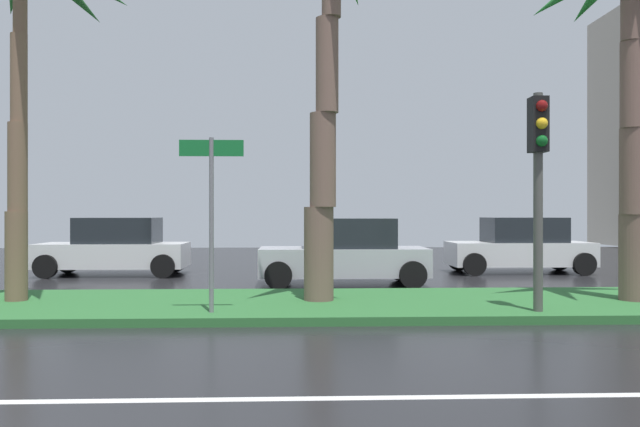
# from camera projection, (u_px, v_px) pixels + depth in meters

# --- Properties ---
(ground_plane) EXTENTS (90.00, 42.00, 0.10)m
(ground_plane) POSITION_uv_depth(u_px,v_px,m) (177.00, 304.00, 13.20)
(ground_plane) COLOR black
(near_lane_divider_stripe) EXTENTS (81.00, 0.14, 0.01)m
(near_lane_divider_stripe) POSITION_uv_depth(u_px,v_px,m) (45.00, 402.00, 6.21)
(near_lane_divider_stripe) COLOR white
(near_lane_divider_stripe) RESTS_ON ground_plane
(median_strip) EXTENTS (85.50, 4.00, 0.15)m
(median_strip) POSITION_uv_depth(u_px,v_px,m) (168.00, 305.00, 12.20)
(median_strip) COLOR #2D6B33
(median_strip) RESTS_ON ground_plane
(palm_tree_centre_right) EXTENTS (4.01, 4.00, 7.26)m
(palm_tree_centre_right) POSITION_uv_depth(u_px,v_px,m) (632.00, 16.00, 12.28)
(palm_tree_centre_right) COLOR brown
(palm_tree_centre_right) RESTS_ON median_strip
(traffic_signal_median_right) EXTENTS (0.28, 0.43, 3.79)m
(traffic_signal_median_right) POSITION_uv_depth(u_px,v_px,m) (539.00, 161.00, 10.97)
(traffic_signal_median_right) COLOR #4C4C47
(traffic_signal_median_right) RESTS_ON median_strip
(street_name_sign) EXTENTS (1.10, 0.08, 3.00)m
(street_name_sign) POSITION_uv_depth(u_px,v_px,m) (211.00, 200.00, 10.86)
(street_name_sign) COLOR slate
(street_name_sign) RESTS_ON median_strip
(car_in_traffic_leading) EXTENTS (4.30, 2.02, 1.72)m
(car_in_traffic_leading) POSITION_uv_depth(u_px,v_px,m) (115.00, 248.00, 18.90)
(car_in_traffic_leading) COLOR white
(car_in_traffic_leading) RESTS_ON ground_plane
(car_in_traffic_second) EXTENTS (4.30, 2.02, 1.72)m
(car_in_traffic_second) POSITION_uv_depth(u_px,v_px,m) (345.00, 253.00, 16.38)
(car_in_traffic_second) COLOR silver
(car_in_traffic_second) RESTS_ON ground_plane
(car_in_traffic_third) EXTENTS (4.30, 2.02, 1.72)m
(car_in_traffic_third) POSITION_uv_depth(u_px,v_px,m) (520.00, 246.00, 19.64)
(car_in_traffic_third) COLOR white
(car_in_traffic_third) RESTS_ON ground_plane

